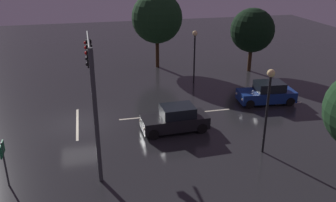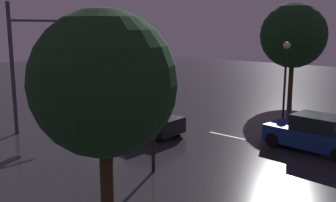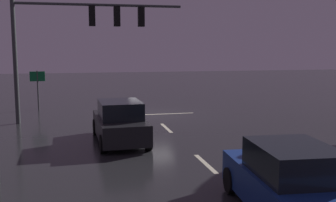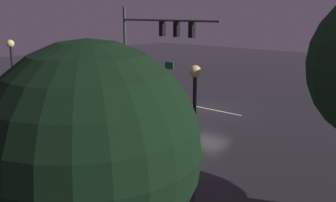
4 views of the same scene
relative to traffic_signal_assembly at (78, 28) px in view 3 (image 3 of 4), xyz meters
The scene contains 8 objects.
ground_plane 6.36m from the traffic_signal_assembly, 162.92° to the right, with size 80.00×80.00×0.00m, color #232326.
traffic_signal_assembly is the anchor object (origin of this frame).
lane_dash_far 6.83m from the traffic_signal_assembly, 145.26° to the left, with size 2.20×0.16×0.01m, color beige.
lane_dash_mid 10.77m from the traffic_signal_assembly, 114.50° to the left, with size 2.20×0.16×0.01m, color beige.
stop_bar 6.35m from the traffic_signal_assembly, 163.48° to the right, with size 5.00×0.16×0.01m, color beige.
car_approaching 6.66m from the traffic_signal_assembly, 106.93° to the left, with size 2.05×4.43×1.70m.
car_distant 14.46m from the traffic_signal_assembly, 108.99° to the left, with size 2.19×4.48×1.70m.
route_sign 5.99m from the traffic_signal_assembly, 61.01° to the right, with size 0.90×0.09×2.42m.
Camera 3 is at (4.01, 22.06, 3.80)m, focal length 42.20 mm.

